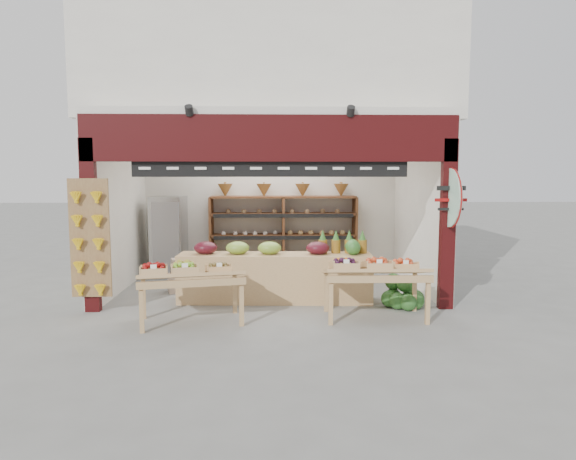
# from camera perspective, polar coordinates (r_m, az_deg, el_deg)

# --- Properties ---
(ground) EXTENTS (60.00, 60.00, 0.00)m
(ground) POSITION_cam_1_polar(r_m,az_deg,el_deg) (9.15, -1.88, -7.12)
(ground) COLOR slate
(ground) RESTS_ON ground
(shop_structure) EXTENTS (6.36, 5.12, 5.40)m
(shop_structure) POSITION_cam_1_polar(r_m,az_deg,el_deg) (10.67, -1.94, 15.97)
(shop_structure) COLOR silver
(shop_structure) RESTS_ON ground
(banana_board) EXTENTS (0.60, 0.15, 1.80)m
(banana_board) POSITION_cam_1_polar(r_m,az_deg,el_deg) (8.27, -21.22, -1.11)
(banana_board) COLOR olive
(banana_board) RESTS_ON ground
(gift_sign) EXTENTS (0.04, 0.93, 0.92)m
(gift_sign) POSITION_cam_1_polar(r_m,az_deg,el_deg) (8.23, 17.61, 3.42)
(gift_sign) COLOR silver
(gift_sign) RESTS_ON ground
(back_shelving) EXTENTS (3.11, 0.51, 1.91)m
(back_shelving) POSITION_cam_1_polar(r_m,az_deg,el_deg) (10.89, -0.52, 1.13)
(back_shelving) COLOR brown
(back_shelving) RESTS_ON ground
(refrigerator) EXTENTS (0.69, 0.69, 1.66)m
(refrigerator) POSITION_cam_1_polar(r_m,az_deg,el_deg) (10.83, -13.10, -0.73)
(refrigerator) COLOR #A8AAAF
(refrigerator) RESTS_ON ground
(cardboard_stack) EXTENTS (1.00, 0.82, 0.61)m
(cardboard_stack) POSITION_cam_1_polar(r_m,az_deg,el_deg) (9.52, -10.50, -5.32)
(cardboard_stack) COLOR beige
(cardboard_stack) RESTS_ON ground
(mid_counter) EXTENTS (3.21, 0.76, 1.02)m
(mid_counter) POSITION_cam_1_polar(r_m,az_deg,el_deg) (8.56, -1.50, -5.05)
(mid_counter) COLOR tan
(mid_counter) RESTS_ON ground
(display_table_left) EXTENTS (1.59, 1.09, 0.95)m
(display_table_left) POSITION_cam_1_polar(r_m,az_deg,el_deg) (7.44, -11.53, -4.64)
(display_table_left) COLOR tan
(display_table_left) RESTS_ON ground
(display_table_right) EXTENTS (1.50, 0.85, 0.96)m
(display_table_right) POSITION_cam_1_polar(r_m,az_deg,el_deg) (7.65, 9.19, -4.21)
(display_table_right) COLOR tan
(display_table_right) RESTS_ON ground
(watermelon_pile) EXTENTS (0.70, 0.67, 0.51)m
(watermelon_pile) POSITION_cam_1_polar(r_m,az_deg,el_deg) (8.44, 12.68, -7.11)
(watermelon_pile) COLOR #194717
(watermelon_pile) RESTS_ON ground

